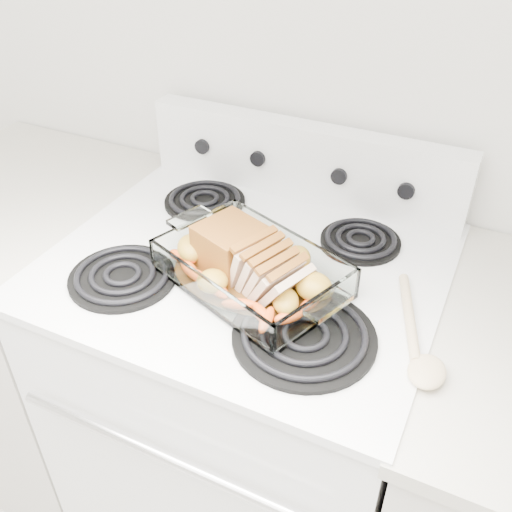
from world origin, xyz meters
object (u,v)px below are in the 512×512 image
at_px(electric_range, 249,405).
at_px(pork_roast, 241,257).
at_px(counter_left, 46,330).
at_px(baking_dish, 251,274).

bearing_deg(electric_range, pork_roast, -72.49).
height_order(counter_left, baking_dish, baking_dish).
xyz_separation_m(counter_left, baking_dish, (0.71, -0.07, 0.50)).
relative_size(baking_dish, pork_roast, 1.47).
distance_m(electric_range, pork_roast, 0.52).
xyz_separation_m(electric_range, pork_roast, (0.02, -0.07, 0.51)).
bearing_deg(counter_left, baking_dish, -5.55).
relative_size(electric_range, baking_dish, 3.30).
height_order(counter_left, pork_roast, pork_roast).
relative_size(electric_range, counter_left, 1.20).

